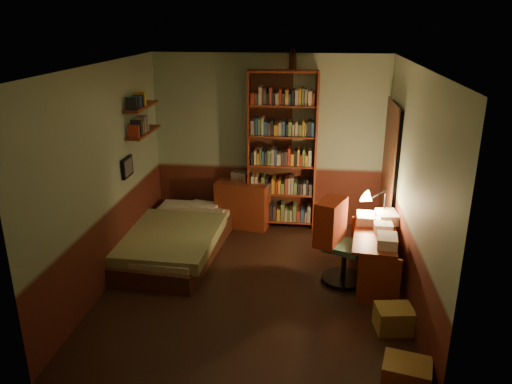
# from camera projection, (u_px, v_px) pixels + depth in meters

# --- Properties ---
(floor) EXTENTS (3.50, 4.00, 0.02)m
(floor) POSITION_uv_depth(u_px,v_px,m) (254.00, 284.00, 6.11)
(floor) COLOR black
(floor) RESTS_ON ground
(ceiling) EXTENTS (3.50, 4.00, 0.02)m
(ceiling) POSITION_uv_depth(u_px,v_px,m) (253.00, 65.00, 5.24)
(ceiling) COLOR silver
(ceiling) RESTS_ON wall_back
(wall_back) EXTENTS (3.50, 0.02, 2.60)m
(wall_back) POSITION_uv_depth(u_px,v_px,m) (269.00, 141.00, 7.56)
(wall_back) COLOR gray
(wall_back) RESTS_ON ground
(wall_left) EXTENTS (0.02, 4.00, 2.60)m
(wall_left) POSITION_uv_depth(u_px,v_px,m) (105.00, 177.00, 5.87)
(wall_left) COLOR gray
(wall_left) RESTS_ON ground
(wall_right) EXTENTS (0.02, 4.00, 2.60)m
(wall_right) POSITION_uv_depth(u_px,v_px,m) (412.00, 188.00, 5.49)
(wall_right) COLOR gray
(wall_right) RESTS_ON ground
(wall_front) EXTENTS (3.50, 0.02, 2.60)m
(wall_front) POSITION_uv_depth(u_px,v_px,m) (222.00, 265.00, 3.79)
(wall_front) COLOR gray
(wall_front) RESTS_ON ground
(doorway) EXTENTS (0.06, 0.90, 2.00)m
(doorway) POSITION_uv_depth(u_px,v_px,m) (390.00, 178.00, 6.81)
(doorway) COLOR black
(doorway) RESTS_ON ground
(door_trim) EXTENTS (0.02, 0.98, 2.08)m
(door_trim) POSITION_uv_depth(u_px,v_px,m) (387.00, 178.00, 6.81)
(door_trim) COLOR #3D2013
(door_trim) RESTS_ON ground
(bed) EXTENTS (1.34, 2.26, 0.64)m
(bed) POSITION_uv_depth(u_px,v_px,m) (174.00, 230.00, 6.84)
(bed) COLOR #718B4E
(bed) RESTS_ON ground
(dresser) EXTENTS (0.86, 0.53, 0.71)m
(dresser) POSITION_uv_depth(u_px,v_px,m) (243.00, 204.00, 7.69)
(dresser) COLOR maroon
(dresser) RESTS_ON ground
(mini_stereo) EXTENTS (0.28, 0.24, 0.13)m
(mini_stereo) POSITION_uv_depth(u_px,v_px,m) (240.00, 176.00, 7.67)
(mini_stereo) COLOR #B2B2B7
(mini_stereo) RESTS_ON dresser
(bookshelf) EXTENTS (1.04, 0.40, 2.38)m
(bookshelf) POSITION_uv_depth(u_px,v_px,m) (282.00, 152.00, 7.42)
(bookshelf) COLOR maroon
(bookshelf) RESTS_ON ground
(bottle_left) EXTENTS (0.07, 0.07, 0.22)m
(bottle_left) POSITION_uv_depth(u_px,v_px,m) (291.00, 61.00, 7.08)
(bottle_left) COLOR black
(bottle_left) RESTS_ON bookshelf
(bottle_right) EXTENTS (0.08, 0.08, 0.23)m
(bottle_right) POSITION_uv_depth(u_px,v_px,m) (294.00, 61.00, 7.08)
(bottle_right) COLOR black
(bottle_right) RESTS_ON bookshelf
(desk) EXTENTS (0.63, 1.24, 0.64)m
(desk) POSITION_uv_depth(u_px,v_px,m) (373.00, 257.00, 6.08)
(desk) COLOR maroon
(desk) RESTS_ON ground
(paper_stack) EXTENTS (0.27, 0.35, 0.13)m
(paper_stack) POSITION_uv_depth(u_px,v_px,m) (387.00, 217.00, 6.27)
(paper_stack) COLOR silver
(paper_stack) RESTS_ON desk
(desk_lamp) EXTENTS (0.26, 0.26, 0.66)m
(desk_lamp) POSITION_uv_depth(u_px,v_px,m) (385.00, 194.00, 6.29)
(desk_lamp) COLOR black
(desk_lamp) RESTS_ON desk
(office_chair) EXTENTS (0.63, 0.60, 0.99)m
(office_chair) POSITION_uv_depth(u_px,v_px,m) (345.00, 245.00, 6.00)
(office_chair) COLOR #335743
(office_chair) RESTS_ON ground
(red_jacket) EXTENTS (0.42, 0.53, 0.56)m
(red_jacket) POSITION_uv_depth(u_px,v_px,m) (327.00, 184.00, 5.71)
(red_jacket) COLOR #AA3319
(red_jacket) RESTS_ON office_chair
(wall_shelf_lower) EXTENTS (0.20, 0.90, 0.03)m
(wall_shelf_lower) POSITION_uv_depth(u_px,v_px,m) (144.00, 132.00, 6.78)
(wall_shelf_lower) COLOR maroon
(wall_shelf_lower) RESTS_ON wall_left
(wall_shelf_upper) EXTENTS (0.20, 0.90, 0.03)m
(wall_shelf_upper) POSITION_uv_depth(u_px,v_px,m) (142.00, 107.00, 6.67)
(wall_shelf_upper) COLOR maroon
(wall_shelf_upper) RESTS_ON wall_left
(framed_picture) EXTENTS (0.04, 0.32, 0.26)m
(framed_picture) POSITION_uv_depth(u_px,v_px,m) (127.00, 167.00, 6.44)
(framed_picture) COLOR black
(framed_picture) RESTS_ON wall_left
(cardboard_box_a) EXTENTS (0.47, 0.41, 0.30)m
(cardboard_box_a) POSITION_uv_depth(u_px,v_px,m) (406.00, 377.00, 4.29)
(cardboard_box_a) COLOR olive
(cardboard_box_a) RESTS_ON ground
(cardboard_box_b) EXTENTS (0.41, 0.36, 0.26)m
(cardboard_box_b) POSITION_uv_depth(u_px,v_px,m) (394.00, 319.00, 5.16)
(cardboard_box_b) COLOR olive
(cardboard_box_b) RESTS_ON ground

